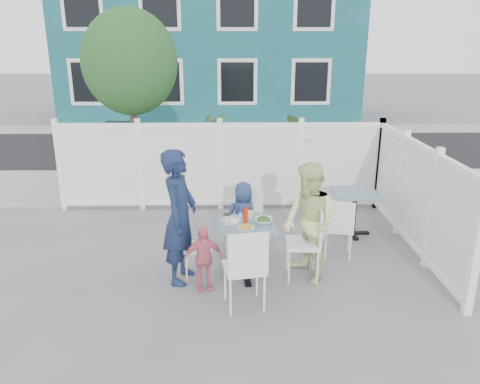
{
  "coord_description": "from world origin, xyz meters",
  "views": [
    {
      "loc": [
        0.33,
        -5.83,
        2.98
      ],
      "look_at": [
        0.42,
        0.12,
        1.05
      ],
      "focal_mm": 35.0,
      "sensor_mm": 36.0,
      "label": 1
    }
  ],
  "objects_px": {
    "chair_back": "(246,217)",
    "toddler": "(203,258)",
    "spare_table": "(355,202)",
    "chair_right": "(310,237)",
    "chair_near": "(246,264)",
    "chair_left": "(192,242)",
    "utility_cabinet": "(123,155)",
    "man": "(180,217)",
    "main_table": "(246,236)",
    "woman": "(309,223)",
    "boy": "(243,217)"
  },
  "relations": [
    {
      "from": "chair_back",
      "to": "utility_cabinet",
      "type": "bearing_deg",
      "value": -29.36
    },
    {
      "from": "spare_table",
      "to": "chair_right",
      "type": "height_order",
      "value": "chair_right"
    },
    {
      "from": "utility_cabinet",
      "to": "chair_right",
      "type": "xyz_separation_m",
      "value": [
        3.35,
        -4.29,
        -0.07
      ]
    },
    {
      "from": "woman",
      "to": "toddler",
      "type": "xyz_separation_m",
      "value": [
        -1.33,
        -0.26,
        -0.35
      ]
    },
    {
      "from": "chair_right",
      "to": "woman",
      "type": "xyz_separation_m",
      "value": [
        -0.02,
        -0.03,
        0.2
      ]
    },
    {
      "from": "chair_back",
      "to": "man",
      "type": "bearing_deg",
      "value": 68.43
    },
    {
      "from": "woman",
      "to": "boy",
      "type": "relative_size",
      "value": 1.47
    },
    {
      "from": "chair_left",
      "to": "chair_right",
      "type": "distance_m",
      "value": 1.52
    },
    {
      "from": "chair_left",
      "to": "toddler",
      "type": "height_order",
      "value": "toddler"
    },
    {
      "from": "utility_cabinet",
      "to": "main_table",
      "type": "height_order",
      "value": "utility_cabinet"
    },
    {
      "from": "man",
      "to": "spare_table",
      "type": "bearing_deg",
      "value": -50.09
    },
    {
      "from": "chair_left",
      "to": "man",
      "type": "relative_size",
      "value": 0.48
    },
    {
      "from": "spare_table",
      "to": "chair_near",
      "type": "xyz_separation_m",
      "value": [
        -1.79,
        -2.2,
        0.03
      ]
    },
    {
      "from": "chair_left",
      "to": "chair_right",
      "type": "bearing_deg",
      "value": 84.54
    },
    {
      "from": "chair_near",
      "to": "spare_table",
      "type": "bearing_deg",
      "value": 40.73
    },
    {
      "from": "boy",
      "to": "toddler",
      "type": "bearing_deg",
      "value": 54.14
    },
    {
      "from": "utility_cabinet",
      "to": "boy",
      "type": "xyz_separation_m",
      "value": [
        2.52,
        -3.44,
        -0.11
      ]
    },
    {
      "from": "main_table",
      "to": "spare_table",
      "type": "bearing_deg",
      "value": 38.76
    },
    {
      "from": "woman",
      "to": "boy",
      "type": "distance_m",
      "value": 1.23
    },
    {
      "from": "chair_back",
      "to": "woman",
      "type": "xyz_separation_m",
      "value": [
        0.78,
        -0.82,
        0.22
      ]
    },
    {
      "from": "utility_cabinet",
      "to": "chair_right",
      "type": "relative_size",
      "value": 1.3
    },
    {
      "from": "chair_back",
      "to": "toddler",
      "type": "distance_m",
      "value": 1.22
    },
    {
      "from": "main_table",
      "to": "man",
      "type": "relative_size",
      "value": 0.44
    },
    {
      "from": "chair_left",
      "to": "chair_back",
      "type": "relative_size",
      "value": 0.88
    },
    {
      "from": "main_table",
      "to": "chair_right",
      "type": "bearing_deg",
      "value": -0.58
    },
    {
      "from": "woman",
      "to": "main_table",
      "type": "bearing_deg",
      "value": -115.3
    },
    {
      "from": "chair_left",
      "to": "woman",
      "type": "height_order",
      "value": "woman"
    },
    {
      "from": "chair_right",
      "to": "utility_cabinet",
      "type": "bearing_deg",
      "value": 41.08
    },
    {
      "from": "chair_near",
      "to": "boy",
      "type": "relative_size",
      "value": 0.96
    },
    {
      "from": "utility_cabinet",
      "to": "woman",
      "type": "relative_size",
      "value": 0.82
    },
    {
      "from": "utility_cabinet",
      "to": "chair_left",
      "type": "distance_m",
      "value": 4.6
    },
    {
      "from": "chair_back",
      "to": "toddler",
      "type": "relative_size",
      "value": 1.13
    },
    {
      "from": "boy",
      "to": "toddler",
      "type": "relative_size",
      "value": 1.25
    },
    {
      "from": "chair_near",
      "to": "boy",
      "type": "xyz_separation_m",
      "value": [
        0.01,
        1.63,
        -0.06
      ]
    },
    {
      "from": "utility_cabinet",
      "to": "chair_back",
      "type": "bearing_deg",
      "value": -48.12
    },
    {
      "from": "spare_table",
      "to": "chair_left",
      "type": "relative_size",
      "value": 0.86
    },
    {
      "from": "toddler",
      "to": "chair_back",
      "type": "bearing_deg",
      "value": 48.06
    },
    {
      "from": "chair_back",
      "to": "woman",
      "type": "distance_m",
      "value": 1.15
    },
    {
      "from": "spare_table",
      "to": "utility_cabinet",
      "type": "bearing_deg",
      "value": 146.27
    },
    {
      "from": "spare_table",
      "to": "chair_left",
      "type": "height_order",
      "value": "chair_left"
    },
    {
      "from": "chair_left",
      "to": "boy",
      "type": "xyz_separation_m",
      "value": [
        0.69,
        0.78,
        0.04
      ]
    },
    {
      "from": "toddler",
      "to": "chair_near",
      "type": "bearing_deg",
      "value": -57.95
    },
    {
      "from": "utility_cabinet",
      "to": "chair_left",
      "type": "height_order",
      "value": "utility_cabinet"
    },
    {
      "from": "toddler",
      "to": "woman",
      "type": "bearing_deg",
      "value": -3.52
    },
    {
      "from": "spare_table",
      "to": "chair_right",
      "type": "xyz_separation_m",
      "value": [
        -0.94,
        -1.42,
        0.01
      ]
    },
    {
      "from": "spare_table",
      "to": "man",
      "type": "relative_size",
      "value": 0.41
    },
    {
      "from": "chair_near",
      "to": "man",
      "type": "bearing_deg",
      "value": 127.48
    },
    {
      "from": "main_table",
      "to": "spare_table",
      "type": "xyz_separation_m",
      "value": [
        1.76,
        1.41,
        -0.03
      ]
    },
    {
      "from": "utility_cabinet",
      "to": "chair_back",
      "type": "distance_m",
      "value": 4.34
    },
    {
      "from": "chair_back",
      "to": "toddler",
      "type": "xyz_separation_m",
      "value": [
        -0.56,
        -1.08,
        -0.13
      ]
    }
  ]
}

